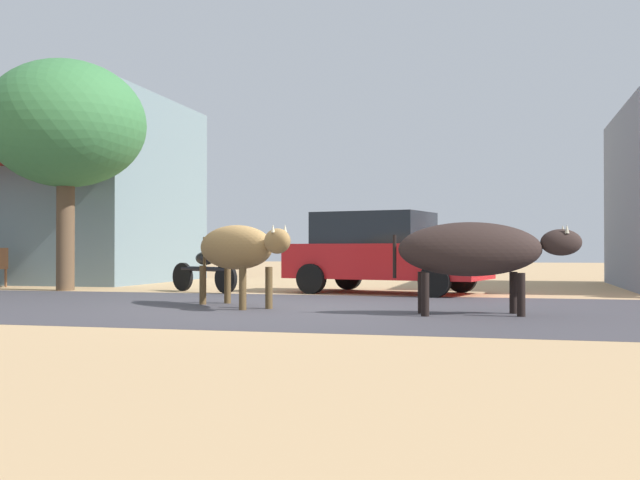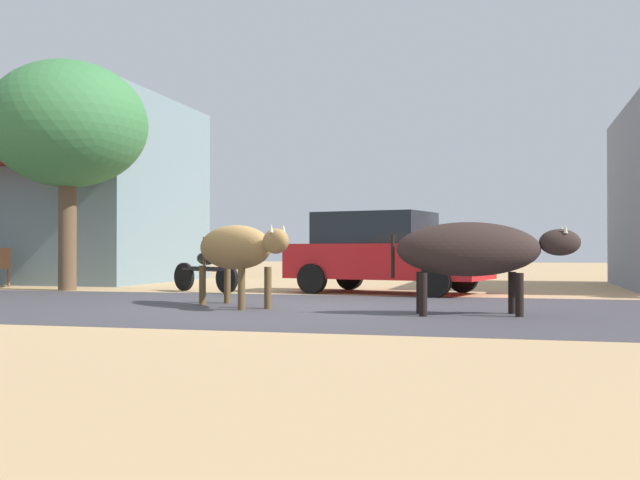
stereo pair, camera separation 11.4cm
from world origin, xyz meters
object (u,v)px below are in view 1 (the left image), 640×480
at_px(cow_near_brown, 237,248).
at_px(parked_motorcycle, 205,270).
at_px(cow_far_dark, 475,250).
at_px(roadside_tree, 66,125).
at_px(parked_hatchback_car, 383,252).

bearing_deg(cow_near_brown, parked_motorcycle, 119.50).
bearing_deg(parked_motorcycle, cow_far_dark, -36.30).
distance_m(roadside_tree, parked_motorcycle, 4.44).
relative_size(parked_hatchback_car, parked_motorcycle, 2.37).
height_order(roadside_tree, parked_motorcycle, roadside_tree).
bearing_deg(cow_far_dark, roadside_tree, 155.43).
relative_size(parked_hatchback_car, cow_near_brown, 1.90).
bearing_deg(cow_far_dark, cow_near_brown, 170.93).
xyz_separation_m(parked_motorcycle, cow_far_dark, (5.66, -4.16, 0.42)).
relative_size(parked_motorcycle, cow_near_brown, 0.80).
relative_size(roadside_tree, parked_hatchback_car, 1.17).
bearing_deg(parked_motorcycle, cow_near_brown, -60.50).
bearing_deg(parked_hatchback_car, cow_far_dark, -66.95).
height_order(parked_motorcycle, cow_near_brown, cow_near_brown).
xyz_separation_m(parked_hatchback_car, parked_motorcycle, (-3.65, -0.56, -0.38)).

